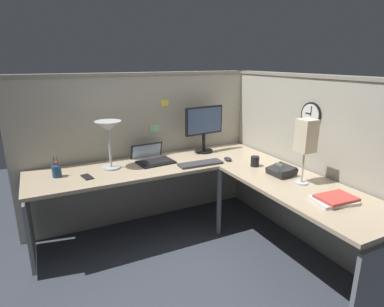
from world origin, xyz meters
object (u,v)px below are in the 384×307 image
(pen_cup, at_px, (57,171))
(coffee_mug, at_px, (255,161))
(computer_mouse, at_px, (228,159))
(desk_lamp_dome, at_px, (108,130))
(laptop, at_px, (152,158))
(office_phone, at_px, (282,171))
(cell_phone, at_px, (87,177))
(monitor, at_px, (204,126))
(desk_lamp_paper, at_px, (306,138))
(wall_clock, at_px, (311,115))
(keyboard, at_px, (200,164))
(book_stack, at_px, (335,199))

(pen_cup, bearing_deg, coffee_mug, -17.14)
(computer_mouse, relative_size, desk_lamp_dome, 0.23)
(laptop, height_order, office_phone, laptop)
(computer_mouse, bearing_deg, laptop, 153.14)
(cell_phone, distance_m, office_phone, 1.69)
(monitor, relative_size, desk_lamp_paper, 0.94)
(computer_mouse, relative_size, coffee_mug, 1.08)
(desk_lamp_paper, height_order, wall_clock, wall_clock)
(laptop, bearing_deg, cell_phone, -162.26)
(cell_phone, height_order, wall_clock, wall_clock)
(desk_lamp_dome, bearing_deg, cell_phone, -147.90)
(computer_mouse, xyz_separation_m, cell_phone, (-1.34, 0.13, -0.01))
(keyboard, relative_size, coffee_mug, 4.48)
(monitor, distance_m, cell_phone, 1.33)
(cell_phone, xyz_separation_m, wall_clock, (1.85, -0.67, 0.50))
(wall_clock, bearing_deg, laptop, 143.57)
(wall_clock, bearing_deg, coffee_mug, 143.98)
(pen_cup, distance_m, office_phone, 1.95)
(monitor, distance_m, desk_lamp_paper, 1.20)
(keyboard, distance_m, office_phone, 0.76)
(pen_cup, xyz_separation_m, desk_lamp_paper, (1.78, -1.05, 0.33))
(pen_cup, relative_size, book_stack, 0.57)
(computer_mouse, distance_m, book_stack, 1.17)
(laptop, bearing_deg, monitor, 3.68)
(coffee_mug, distance_m, wall_clock, 0.65)
(keyboard, height_order, wall_clock, wall_clock)
(laptop, distance_m, computer_mouse, 0.76)
(computer_mouse, bearing_deg, pen_cup, 170.45)
(pen_cup, height_order, desk_lamp_paper, desk_lamp_paper)
(cell_phone, bearing_deg, office_phone, -36.75)
(office_phone, relative_size, wall_clock, 0.96)
(cell_phone, relative_size, desk_lamp_paper, 0.27)
(laptop, bearing_deg, wall_clock, -36.43)
(pen_cup, height_order, wall_clock, wall_clock)
(monitor, bearing_deg, desk_lamp_dome, -174.50)
(monitor, distance_m, pen_cup, 1.53)
(laptop, bearing_deg, desk_lamp_paper, -51.72)
(coffee_mug, bearing_deg, wall_clock, -36.02)
(computer_mouse, height_order, pen_cup, pen_cup)
(monitor, height_order, desk_lamp_paper, desk_lamp_paper)
(keyboard, relative_size, wall_clock, 1.95)
(office_phone, height_order, wall_clock, wall_clock)
(keyboard, xyz_separation_m, book_stack, (0.46, -1.16, 0.01))
(laptop, distance_m, pen_cup, 0.89)
(book_stack, bearing_deg, keyboard, 111.69)
(cell_phone, xyz_separation_m, book_stack, (1.49, -1.29, 0.02))
(laptop, xyz_separation_m, keyboard, (0.37, -0.34, -0.01))
(keyboard, relative_size, computer_mouse, 4.13)
(laptop, xyz_separation_m, desk_lamp_paper, (0.89, -1.13, 0.36))
(laptop, relative_size, pen_cup, 2.28)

